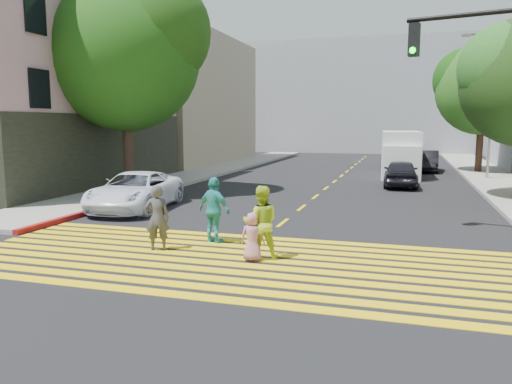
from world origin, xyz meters
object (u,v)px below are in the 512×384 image
at_px(white_van, 401,155).
at_px(pedestrian_extra, 214,210).
at_px(silver_car, 396,157).
at_px(pedestrian_child, 253,237).
at_px(dark_car_parked, 427,161).
at_px(white_sedan, 135,191).
at_px(tree_left, 127,48).
at_px(tree_right_far, 485,84).
at_px(pedestrian_woman, 261,223).
at_px(dark_car_near, 401,173).
at_px(pedestrian_man, 157,218).

bearing_deg(white_van, pedestrian_extra, -105.80).
bearing_deg(silver_car, pedestrian_child, 81.06).
relative_size(pedestrian_child, dark_car_parked, 0.28).
distance_m(pedestrian_extra, silver_car, 25.78).
bearing_deg(pedestrian_extra, white_sedan, -18.49).
bearing_deg(tree_left, white_sedan, -57.64).
relative_size(tree_right_far, dark_car_parked, 2.00).
height_order(pedestrian_extra, white_sedan, pedestrian_extra).
relative_size(pedestrian_woman, pedestrian_extra, 0.98).
relative_size(pedestrian_woman, silver_car, 0.36).
bearing_deg(white_sedan, dark_car_near, 39.93).
xyz_separation_m(pedestrian_child, dark_car_parked, (4.66, 24.13, 0.11)).
distance_m(pedestrian_woman, silver_car, 26.73).
bearing_deg(pedestrian_child, white_sedan, -47.84).
bearing_deg(pedestrian_child, tree_left, -53.92).
distance_m(pedestrian_man, pedestrian_extra, 1.58).
xyz_separation_m(pedestrian_extra, white_sedan, (-4.72, 4.01, -0.19)).
bearing_deg(pedestrian_man, dark_car_near, -131.88).
distance_m(tree_left, white_sedan, 7.54).
relative_size(pedestrian_man, white_sedan, 0.33).
height_order(tree_left, pedestrian_extra, tree_left).
bearing_deg(pedestrian_man, tree_right_far, -135.05).
relative_size(white_sedan, dark_car_parked, 1.20).
height_order(pedestrian_woman, white_van, white_van).
height_order(tree_right_far, silver_car, tree_right_far).
bearing_deg(white_van, tree_left, -139.88).
distance_m(tree_right_far, pedestrian_woman, 25.16).
bearing_deg(dark_car_near, white_van, -90.48).
relative_size(tree_right_far, silver_car, 1.70).
xyz_separation_m(pedestrian_child, white_van, (3.01, 20.23, 0.70)).
xyz_separation_m(pedestrian_woman, white_van, (2.89, 19.99, 0.41)).
bearing_deg(white_sedan, white_van, 51.57).
xyz_separation_m(white_sedan, dark_car_near, (9.34, 9.81, -0.00)).
relative_size(pedestrian_extra, white_van, 0.31).
bearing_deg(tree_left, pedestrian_woman, -45.95).
bearing_deg(white_sedan, pedestrian_woman, -45.65).
height_order(white_sedan, dark_car_parked, white_sedan).
bearing_deg(dark_car_parked, pedestrian_child, -98.28).
relative_size(pedestrian_man, pedestrian_woman, 0.95).
height_order(tree_left, tree_right_far, tree_left).
height_order(pedestrian_child, dark_car_near, dark_car_near).
bearing_deg(pedestrian_man, tree_left, -77.07).
xyz_separation_m(dark_car_near, silver_car, (-0.44, 11.62, 0.02)).
bearing_deg(tree_left, white_van, 42.43).
relative_size(tree_right_far, white_sedan, 1.67).
height_order(pedestrian_woman, pedestrian_child, pedestrian_woman).
xyz_separation_m(tree_left, white_sedan, (2.56, -4.03, -5.83)).
xyz_separation_m(tree_right_far, white_sedan, (-14.08, -18.30, -4.93)).
xyz_separation_m(dark_car_near, white_van, (-0.10, 5.01, 0.59)).
height_order(tree_right_far, dark_car_near, tree_right_far).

